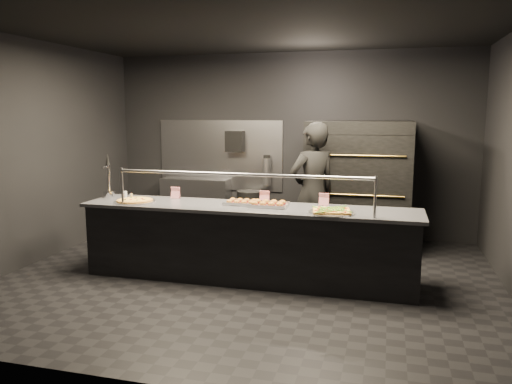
# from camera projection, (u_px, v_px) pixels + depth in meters

# --- Properties ---
(room) EXTENTS (6.04, 6.00, 3.00)m
(room) POSITION_uv_depth(u_px,v_px,m) (247.00, 158.00, 5.96)
(room) COLOR black
(room) RESTS_ON ground
(service_counter) EXTENTS (4.10, 0.78, 1.37)m
(service_counter) POSITION_uv_depth(u_px,v_px,m) (248.00, 243.00, 6.07)
(service_counter) COLOR black
(service_counter) RESTS_ON ground
(pizza_oven) EXTENTS (1.50, 1.23, 1.91)m
(pizza_oven) POSITION_uv_depth(u_px,v_px,m) (359.00, 184.00, 7.50)
(pizza_oven) COLOR black
(pizza_oven) RESTS_ON ground
(prep_shelf) EXTENTS (1.20, 0.35, 0.90)m
(prep_shelf) POSITION_uv_depth(u_px,v_px,m) (196.00, 204.00, 8.70)
(prep_shelf) COLOR #99999E
(prep_shelf) RESTS_ON ground
(towel_dispenser) EXTENTS (0.30, 0.20, 0.35)m
(towel_dispenser) POSITION_uv_depth(u_px,v_px,m) (235.00, 141.00, 8.41)
(towel_dispenser) COLOR black
(towel_dispenser) RESTS_ON room
(fire_extinguisher) EXTENTS (0.14, 0.14, 0.51)m
(fire_extinguisher) POSITION_uv_depth(u_px,v_px,m) (267.00, 171.00, 8.36)
(fire_extinguisher) COLOR #B2B2B7
(fire_extinguisher) RESTS_ON room
(beer_tap) EXTENTS (0.15, 0.22, 0.59)m
(beer_tap) POSITION_uv_depth(u_px,v_px,m) (109.00, 185.00, 6.58)
(beer_tap) COLOR silver
(beer_tap) RESTS_ON service_counter
(round_pizza) EXTENTS (0.52, 0.52, 0.03)m
(round_pizza) POSITION_uv_depth(u_px,v_px,m) (135.00, 201.00, 6.28)
(round_pizza) COLOR silver
(round_pizza) RESTS_ON service_counter
(slider_tray_a) EXTENTS (0.44, 0.36, 0.06)m
(slider_tray_a) POSITION_uv_depth(u_px,v_px,m) (242.00, 202.00, 6.12)
(slider_tray_a) COLOR silver
(slider_tray_a) RESTS_ON service_counter
(slider_tray_b) EXTENTS (0.47, 0.36, 0.07)m
(slider_tray_b) POSITION_uv_depth(u_px,v_px,m) (268.00, 204.00, 5.98)
(slider_tray_b) COLOR silver
(slider_tray_b) RESTS_ON service_counter
(square_pizza) EXTENTS (0.52, 0.52, 0.05)m
(square_pizza) POSITION_uv_depth(u_px,v_px,m) (331.00, 211.00, 5.59)
(square_pizza) COLOR silver
(square_pizza) RESTS_ON service_counter
(condiment_jar) EXTENTS (0.15, 0.06, 0.10)m
(condiment_jar) POSITION_uv_depth(u_px,v_px,m) (127.00, 195.00, 6.52)
(condiment_jar) COLOR silver
(condiment_jar) RESTS_ON service_counter
(tent_cards) EXTENTS (2.07, 0.04, 0.15)m
(tent_cards) POSITION_uv_depth(u_px,v_px,m) (253.00, 196.00, 6.26)
(tent_cards) COLOR white
(tent_cards) RESTS_ON service_counter
(trash_bin) EXTENTS (0.44, 0.44, 0.74)m
(trash_bin) POSITION_uv_depth(u_px,v_px,m) (250.00, 213.00, 8.36)
(trash_bin) COLOR black
(trash_bin) RESTS_ON ground
(worker) EXTENTS (0.83, 0.80, 1.91)m
(worker) POSITION_uv_depth(u_px,v_px,m) (313.00, 193.00, 6.80)
(worker) COLOR black
(worker) RESTS_ON ground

